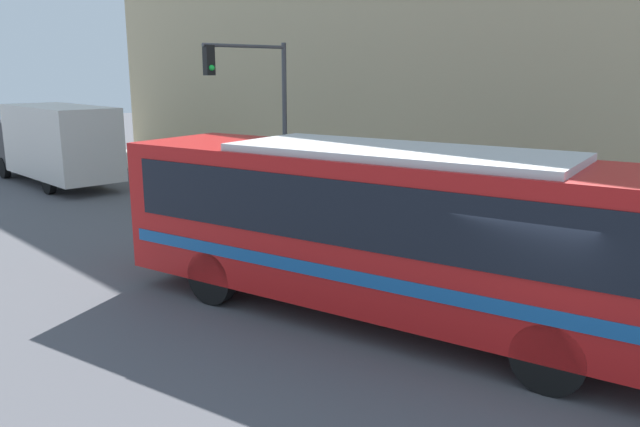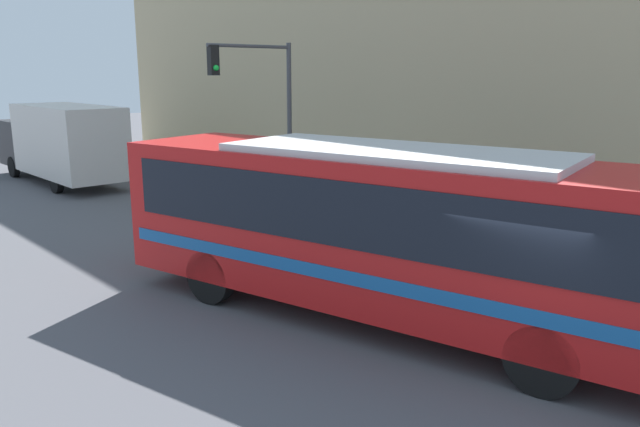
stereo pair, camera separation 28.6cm
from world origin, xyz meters
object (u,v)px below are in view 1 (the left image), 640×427
(city_bus, at_px, (396,223))
(delivery_truck, at_px, (52,142))
(pedestrian_near_corner, at_px, (481,203))
(fire_hydrant, at_px, (460,224))
(traffic_light_pole, at_px, (258,94))

(city_bus, height_order, delivery_truck, city_bus)
(city_bus, xyz_separation_m, pedestrian_near_corner, (6.18, 2.04, -0.86))
(fire_hydrant, height_order, pedestrian_near_corner, pedestrian_near_corner)
(traffic_light_pole, bearing_deg, city_bus, -115.08)
(city_bus, distance_m, pedestrian_near_corner, 6.56)
(delivery_truck, relative_size, traffic_light_pole, 1.60)
(city_bus, relative_size, fire_hydrant, 14.72)
(fire_hydrant, relative_size, pedestrian_near_corner, 0.46)
(city_bus, bearing_deg, delivery_truck, 73.47)
(fire_hydrant, distance_m, traffic_light_pole, 8.05)
(fire_hydrant, bearing_deg, traffic_light_pole, 97.58)
(delivery_truck, bearing_deg, pedestrian_near_corner, -73.36)
(fire_hydrant, bearing_deg, pedestrian_near_corner, -8.80)
(traffic_light_pole, relative_size, pedestrian_near_corner, 3.14)
(delivery_truck, relative_size, fire_hydrant, 10.94)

